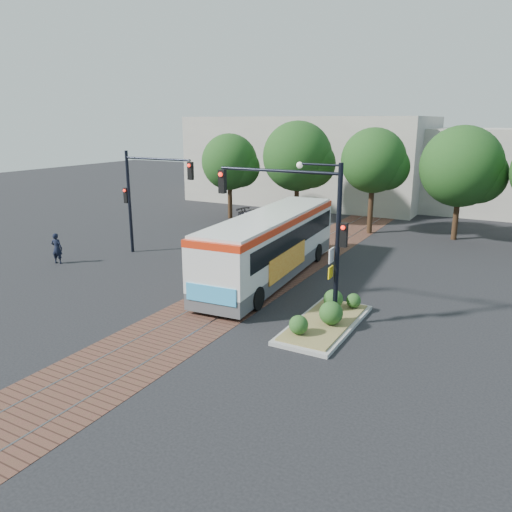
{
  "coord_description": "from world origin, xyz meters",
  "views": [
    {
      "loc": [
        11.09,
        -17.9,
        7.65
      ],
      "look_at": [
        0.34,
        1.58,
        1.6
      ],
      "focal_mm": 35.0,
      "sensor_mm": 36.0,
      "label": 1
    }
  ],
  "objects_px": {
    "city_bus": "(271,242)",
    "parked_car": "(261,217)",
    "signal_pole_main": "(307,217)",
    "signal_pole_left": "(143,189)",
    "traffic_island": "(327,317)",
    "officer": "(57,248)"
  },
  "relations": [
    {
      "from": "signal_pole_main",
      "to": "parked_car",
      "type": "distance_m",
      "value": 19.09
    },
    {
      "from": "signal_pole_main",
      "to": "parked_car",
      "type": "height_order",
      "value": "signal_pole_main"
    },
    {
      "from": "city_bus",
      "to": "signal_pole_left",
      "type": "distance_m",
      "value": 8.77
    },
    {
      "from": "signal_pole_left",
      "to": "city_bus",
      "type": "bearing_deg",
      "value": -3.19
    },
    {
      "from": "city_bus",
      "to": "parked_car",
      "type": "height_order",
      "value": "city_bus"
    },
    {
      "from": "signal_pole_main",
      "to": "signal_pole_left",
      "type": "height_order",
      "value": "signal_pole_main"
    },
    {
      "from": "traffic_island",
      "to": "officer",
      "type": "bearing_deg",
      "value": 176.55
    },
    {
      "from": "traffic_island",
      "to": "signal_pole_left",
      "type": "height_order",
      "value": "signal_pole_left"
    },
    {
      "from": "city_bus",
      "to": "parked_car",
      "type": "xyz_separation_m",
      "value": [
        -6.65,
        11.3,
        -1.24
      ]
    },
    {
      "from": "city_bus",
      "to": "parked_car",
      "type": "distance_m",
      "value": 13.17
    },
    {
      "from": "traffic_island",
      "to": "parked_car",
      "type": "bearing_deg",
      "value": 125.78
    },
    {
      "from": "signal_pole_main",
      "to": "officer",
      "type": "height_order",
      "value": "signal_pole_main"
    },
    {
      "from": "parked_car",
      "to": "city_bus",
      "type": "bearing_deg",
      "value": -139.53
    },
    {
      "from": "traffic_island",
      "to": "signal_pole_left",
      "type": "relative_size",
      "value": 0.87
    },
    {
      "from": "city_bus",
      "to": "traffic_island",
      "type": "xyz_separation_m",
      "value": [
        4.68,
        -4.42,
        -1.48
      ]
    },
    {
      "from": "city_bus",
      "to": "officer",
      "type": "height_order",
      "value": "city_bus"
    },
    {
      "from": "signal_pole_left",
      "to": "officer",
      "type": "distance_m",
      "value": 5.78
    },
    {
      "from": "signal_pole_main",
      "to": "parked_car",
      "type": "bearing_deg",
      "value": 123.57
    },
    {
      "from": "traffic_island",
      "to": "parked_car",
      "type": "distance_m",
      "value": 19.37
    },
    {
      "from": "signal_pole_left",
      "to": "parked_car",
      "type": "height_order",
      "value": "signal_pole_left"
    },
    {
      "from": "officer",
      "to": "signal_pole_main",
      "type": "bearing_deg",
      "value": 161.02
    },
    {
      "from": "traffic_island",
      "to": "signal_pole_left",
      "type": "xyz_separation_m",
      "value": [
        -13.19,
        4.89,
        3.54
      ]
    }
  ]
}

